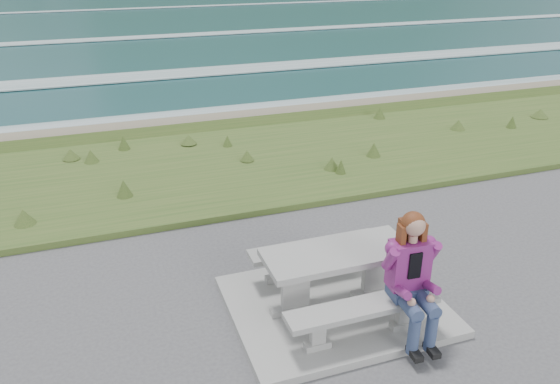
{
  "coord_description": "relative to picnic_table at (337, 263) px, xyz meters",
  "views": [
    {
      "loc": [
        -2.51,
        -5.09,
        4.22
      ],
      "look_at": [
        -0.32,
        1.2,
        1.15
      ],
      "focal_mm": 35.0,
      "sensor_mm": 36.0,
      "label": 1
    }
  ],
  "objects": [
    {
      "name": "bench_seaward",
      "position": [
        0.0,
        0.7,
        -0.23
      ],
      "size": [
        1.8,
        0.35,
        0.45
      ],
      "color": "#9F9F9A",
      "rests_on": "concrete_slab"
    },
    {
      "name": "concrete_slab",
      "position": [
        -0.0,
        0.0,
        -0.63
      ],
      "size": [
        2.6,
        2.1,
        0.1
      ],
      "primitive_type": "cube",
      "color": "#9F9F9A",
      "rests_on": "ground"
    },
    {
      "name": "grass_verge",
      "position": [
        -0.0,
        5.0,
        -0.68
      ],
      "size": [
        160.0,
        4.5,
        0.22
      ],
      "primitive_type": "cube",
      "color": "#375720",
      "rests_on": "ground"
    },
    {
      "name": "picnic_table",
      "position": [
        0.0,
        0.0,
        0.0
      ],
      "size": [
        1.8,
        0.75,
        0.75
      ],
      "color": "#9F9F9A",
      "rests_on": "concrete_slab"
    },
    {
      "name": "bench_landward",
      "position": [
        0.0,
        -0.7,
        -0.23
      ],
      "size": [
        1.8,
        0.35,
        0.45
      ],
      "color": "#9F9F9A",
      "rests_on": "concrete_slab"
    },
    {
      "name": "shore_drop",
      "position": [
        -0.0,
        7.9,
        -0.68
      ],
      "size": [
        160.0,
        0.8,
        2.2
      ],
      "primitive_type": "cube",
      "color": "#706954",
      "rests_on": "ground"
    },
    {
      "name": "ocean",
      "position": [
        -0.0,
        25.09,
        -2.42
      ],
      "size": [
        1600.0,
        1600.0,
        0.09
      ],
      "color": "#1C4C50",
      "rests_on": "ground"
    },
    {
      "name": "seated_woman",
      "position": [
        0.53,
        -0.84,
        -0.03
      ],
      "size": [
        0.47,
        0.78,
        1.5
      ],
      "rotation": [
        0.0,
        0.0,
        -0.06
      ],
      "color": "navy",
      "rests_on": "concrete_slab"
    }
  ]
}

